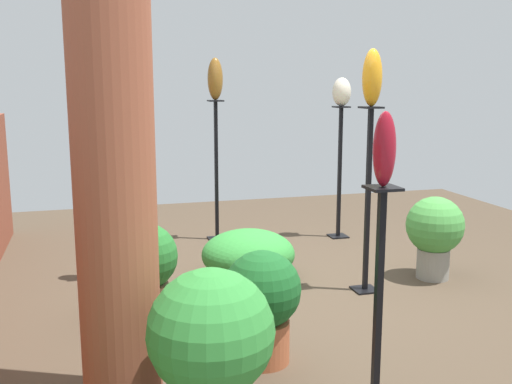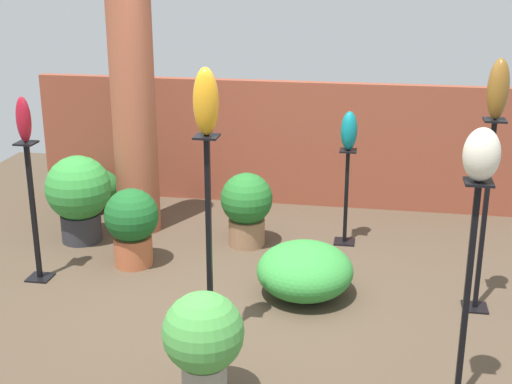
{
  "view_description": "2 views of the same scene",
  "coord_description": "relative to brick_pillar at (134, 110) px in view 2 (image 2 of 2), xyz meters",
  "views": [
    {
      "loc": [
        -4.47,
        1.54,
        1.76
      ],
      "look_at": [
        0.06,
        0.27,
        0.87
      ],
      "focal_mm": 42.0,
      "sensor_mm": 36.0,
      "label": 1
    },
    {
      "loc": [
        1.06,
        -5.13,
        2.69
      ],
      "look_at": [
        0.13,
        0.12,
        0.91
      ],
      "focal_mm": 50.0,
      "sensor_mm": 36.0,
      "label": 2
    }
  ],
  "objects": [
    {
      "name": "art_vase_ruby",
      "position": [
        -0.47,
        -1.3,
        0.18
      ],
      "size": [
        0.12,
        0.11,
        0.38
      ],
      "primitive_type": "ellipsoid",
      "color": "maroon",
      "rests_on": "pedestal_ruby"
    },
    {
      "name": "art_vase_bronze",
      "position": [
        3.21,
        -1.21,
        0.53
      ],
      "size": [
        0.16,
        0.16,
        0.45
      ],
      "primitive_type": "ellipsoid",
      "color": "brown",
      "rests_on": "pedestal_bronze"
    },
    {
      "name": "ground_plane",
      "position": [
        1.31,
        -1.42,
        -1.24
      ],
      "size": [
        8.0,
        8.0,
        0.0
      ],
      "primitive_type": "plane",
      "color": "#4C3D2D"
    },
    {
      "name": "potted_plant_mid_left",
      "position": [
        -0.46,
        -0.41,
        -0.75
      ],
      "size": [
        0.63,
        0.63,
        0.86
      ],
      "color": "#2D2D33",
      "rests_on": "ground"
    },
    {
      "name": "pedestal_ruby",
      "position": [
        -0.47,
        -1.3,
        -0.68
      ],
      "size": [
        0.2,
        0.2,
        1.23
      ],
      "color": "black",
      "rests_on": "ground"
    },
    {
      "name": "art_vase_teal",
      "position": [
        2.1,
        -0.01,
        -0.11
      ],
      "size": [
        0.16,
        0.17,
        0.37
      ],
      "primitive_type": "ellipsoid",
      "color": "#0F727A",
      "rests_on": "pedestal_teal"
    },
    {
      "name": "pedestal_bronze",
      "position": [
        3.21,
        -1.21,
        -0.52
      ],
      "size": [
        0.2,
        0.2,
        1.54
      ],
      "color": "black",
      "rests_on": "ground"
    },
    {
      "name": "art_vase_amber",
      "position": [
        1.25,
        -2.07,
        0.53
      ],
      "size": [
        0.17,
        0.16,
        0.45
      ],
      "primitive_type": "ellipsoid",
      "color": "orange",
      "rests_on": "pedestal_amber"
    },
    {
      "name": "potted_plant_front_left",
      "position": [
        0.24,
        -0.87,
        -0.84
      ],
      "size": [
        0.49,
        0.49,
        0.72
      ],
      "color": "#B25B38",
      "rests_on": "ground"
    },
    {
      "name": "pedestal_teal",
      "position": [
        2.1,
        -0.01,
        -0.82
      ],
      "size": [
        0.2,
        0.2,
        0.94
      ],
      "color": "black",
      "rests_on": "ground"
    },
    {
      "name": "brick_wall_back",
      "position": [
        1.31,
        1.08,
        -0.55
      ],
      "size": [
        5.6,
        0.12,
        1.39
      ],
      "primitive_type": "cube",
      "color": "brown",
      "rests_on": "ground"
    },
    {
      "name": "foliage_bed_west",
      "position": [
        1.84,
        -1.21,
        -1.02
      ],
      "size": [
        0.8,
        0.84,
        0.44
      ],
      "primitive_type": "ellipsoid",
      "color": "#338C38",
      "rests_on": "ground"
    },
    {
      "name": "art_vase_ivory",
      "position": [
        2.95,
        -2.56,
        0.39
      ],
      "size": [
        0.21,
        0.2,
        0.31
      ],
      "primitive_type": "ellipsoid",
      "color": "beige",
      "rests_on": "pedestal_ivory"
    },
    {
      "name": "foliage_bed_east",
      "position": [
        -0.76,
        0.55,
        -1.03
      ],
      "size": [
        0.66,
        0.75,
        0.42
      ],
      "primitive_type": "ellipsoid",
      "color": "#236B28",
      "rests_on": "ground"
    },
    {
      "name": "pedestal_ivory",
      "position": [
        2.95,
        -2.56,
        -0.56
      ],
      "size": [
        0.2,
        0.2,
        1.47
      ],
      "color": "black",
      "rests_on": "ground"
    },
    {
      "name": "brick_pillar",
      "position": [
        0.0,
        0.0,
        0.0
      ],
      "size": [
        0.43,
        0.43,
        2.48
      ],
      "primitive_type": "cylinder",
      "color": "#9E5138",
      "rests_on": "ground"
    },
    {
      "name": "potted_plant_walkway_edge",
      "position": [
        1.38,
        -2.8,
        -0.8
      ],
      "size": [
        0.51,
        0.51,
        0.74
      ],
      "color": "gray",
      "rests_on": "ground"
    },
    {
      "name": "pedestal_amber",
      "position": [
        1.25,
        -2.07,
        -0.52
      ],
      "size": [
        0.2,
        0.2,
        1.55
      ],
      "color": "black",
      "rests_on": "ground"
    },
    {
      "name": "potted_plant_mid_right",
      "position": [
        1.17,
        -0.23,
        -0.84
      ],
      "size": [
        0.5,
        0.5,
        0.72
      ],
      "color": "#936B4C",
      "rests_on": "ground"
    }
  ]
}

